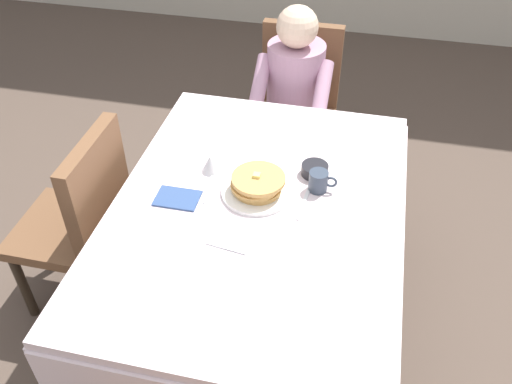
{
  "coord_description": "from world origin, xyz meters",
  "views": [
    {
      "loc": [
        0.34,
        -1.52,
        2.14
      ],
      "look_at": [
        -0.01,
        0.02,
        0.79
      ],
      "focal_mm": 38.44,
      "sensor_mm": 36.0,
      "label": 1
    }
  ],
  "objects_px": {
    "cup_coffee": "(319,181)",
    "bowl_butter": "(315,170)",
    "syrup_pitcher": "(210,164)",
    "knife_right_of_plate": "(304,203)",
    "fork_left_of_plate": "(209,189)",
    "breakfast_stack": "(257,183)",
    "chair_diner": "(297,98)",
    "dining_table_main": "(257,223)",
    "diner_person": "(294,90)",
    "plate_breakfast": "(257,191)",
    "chair_left_side": "(83,216)",
    "spoon_near_edge": "(226,248)"
  },
  "relations": [
    {
      "from": "diner_person",
      "to": "breakfast_stack",
      "type": "bearing_deg",
      "value": 90.85
    },
    {
      "from": "cup_coffee",
      "to": "bowl_butter",
      "type": "bearing_deg",
      "value": 106.84
    },
    {
      "from": "cup_coffee",
      "to": "dining_table_main",
      "type": "bearing_deg",
      "value": -145.3
    },
    {
      "from": "syrup_pitcher",
      "to": "fork_left_of_plate",
      "type": "distance_m",
      "value": 0.12
    },
    {
      "from": "chair_diner",
      "to": "breakfast_stack",
      "type": "xyz_separation_m",
      "value": [
        0.01,
        -1.1,
        0.26
      ]
    },
    {
      "from": "diner_person",
      "to": "syrup_pitcher",
      "type": "height_order",
      "value": "diner_person"
    },
    {
      "from": "plate_breakfast",
      "to": "knife_right_of_plate",
      "type": "xyz_separation_m",
      "value": [
        0.19,
        -0.02,
        -0.01
      ]
    },
    {
      "from": "plate_breakfast",
      "to": "spoon_near_edge",
      "type": "xyz_separation_m",
      "value": [
        -0.04,
        -0.32,
        -0.01
      ]
    },
    {
      "from": "fork_left_of_plate",
      "to": "syrup_pitcher",
      "type": "bearing_deg",
      "value": 7.94
    },
    {
      "from": "bowl_butter",
      "to": "breakfast_stack",
      "type": "bearing_deg",
      "value": -140.11
    },
    {
      "from": "chair_left_side",
      "to": "bowl_butter",
      "type": "xyz_separation_m",
      "value": [
        0.96,
        0.24,
        0.23
      ]
    },
    {
      "from": "dining_table_main",
      "to": "plate_breakfast",
      "type": "distance_m",
      "value": 0.12
    },
    {
      "from": "chair_diner",
      "to": "plate_breakfast",
      "type": "height_order",
      "value": "chair_diner"
    },
    {
      "from": "chair_left_side",
      "to": "breakfast_stack",
      "type": "xyz_separation_m",
      "value": [
        0.75,
        0.07,
        0.26
      ]
    },
    {
      "from": "breakfast_stack",
      "to": "syrup_pitcher",
      "type": "bearing_deg",
      "value": 156.78
    },
    {
      "from": "spoon_near_edge",
      "to": "diner_person",
      "type": "bearing_deg",
      "value": 96.66
    },
    {
      "from": "diner_person",
      "to": "chair_left_side",
      "type": "xyz_separation_m",
      "value": [
        -0.74,
        -1.01,
        -0.14
      ]
    },
    {
      "from": "dining_table_main",
      "to": "cup_coffee",
      "type": "xyz_separation_m",
      "value": [
        0.22,
        0.15,
        0.13
      ]
    },
    {
      "from": "chair_diner",
      "to": "spoon_near_edge",
      "type": "xyz_separation_m",
      "value": [
        -0.03,
        -1.41,
        0.21
      ]
    },
    {
      "from": "chair_diner",
      "to": "knife_right_of_plate",
      "type": "height_order",
      "value": "chair_diner"
    },
    {
      "from": "cup_coffee",
      "to": "knife_right_of_plate",
      "type": "relative_size",
      "value": 0.57
    },
    {
      "from": "fork_left_of_plate",
      "to": "knife_right_of_plate",
      "type": "xyz_separation_m",
      "value": [
        0.38,
        0.0,
        0.0
      ]
    },
    {
      "from": "cup_coffee",
      "to": "fork_left_of_plate",
      "type": "distance_m",
      "value": 0.44
    },
    {
      "from": "plate_breakfast",
      "to": "cup_coffee",
      "type": "bearing_deg",
      "value": 17.92
    },
    {
      "from": "diner_person",
      "to": "knife_right_of_plate",
      "type": "distance_m",
      "value": 0.98
    },
    {
      "from": "breakfast_stack",
      "to": "knife_right_of_plate",
      "type": "bearing_deg",
      "value": -6.15
    },
    {
      "from": "dining_table_main",
      "to": "diner_person",
      "type": "height_order",
      "value": "diner_person"
    },
    {
      "from": "dining_table_main",
      "to": "chair_diner",
      "type": "xyz_separation_m",
      "value": [
        -0.03,
        1.17,
        -0.12
      ]
    },
    {
      "from": "dining_table_main",
      "to": "plate_breakfast",
      "type": "relative_size",
      "value": 5.44
    },
    {
      "from": "breakfast_stack",
      "to": "syrup_pitcher",
      "type": "xyz_separation_m",
      "value": [
        -0.22,
        0.09,
        -0.01
      ]
    },
    {
      "from": "cup_coffee",
      "to": "chair_diner",
      "type": "bearing_deg",
      "value": 103.5
    },
    {
      "from": "dining_table_main",
      "to": "knife_right_of_plate",
      "type": "relative_size",
      "value": 7.62
    },
    {
      "from": "dining_table_main",
      "to": "spoon_near_edge",
      "type": "distance_m",
      "value": 0.27
    },
    {
      "from": "diner_person",
      "to": "fork_left_of_plate",
      "type": "relative_size",
      "value": 6.22
    },
    {
      "from": "diner_person",
      "to": "syrup_pitcher",
      "type": "bearing_deg",
      "value": 76.48
    },
    {
      "from": "syrup_pitcher",
      "to": "knife_right_of_plate",
      "type": "relative_size",
      "value": 0.4
    },
    {
      "from": "breakfast_stack",
      "to": "knife_right_of_plate",
      "type": "xyz_separation_m",
      "value": [
        0.19,
        -0.02,
        -0.05
      ]
    },
    {
      "from": "fork_left_of_plate",
      "to": "knife_right_of_plate",
      "type": "relative_size",
      "value": 0.9
    },
    {
      "from": "bowl_butter",
      "to": "diner_person",
      "type": "bearing_deg",
      "value": 105.69
    },
    {
      "from": "knife_right_of_plate",
      "to": "breakfast_stack",
      "type": "bearing_deg",
      "value": 89.03
    },
    {
      "from": "diner_person",
      "to": "fork_left_of_plate",
      "type": "xyz_separation_m",
      "value": [
        -0.18,
        -0.96,
        0.07
      ]
    },
    {
      "from": "knife_right_of_plate",
      "to": "diner_person",
      "type": "bearing_deg",
      "value": 17.09
    },
    {
      "from": "bowl_butter",
      "to": "fork_left_of_plate",
      "type": "height_order",
      "value": "bowl_butter"
    },
    {
      "from": "diner_person",
      "to": "plate_breakfast",
      "type": "height_order",
      "value": "diner_person"
    },
    {
      "from": "fork_left_of_plate",
      "to": "dining_table_main",
      "type": "bearing_deg",
      "value": -109.47
    },
    {
      "from": "plate_breakfast",
      "to": "fork_left_of_plate",
      "type": "height_order",
      "value": "plate_breakfast"
    },
    {
      "from": "syrup_pitcher",
      "to": "chair_left_side",
      "type": "bearing_deg",
      "value": -162.69
    },
    {
      "from": "dining_table_main",
      "to": "syrup_pitcher",
      "type": "relative_size",
      "value": 19.05
    },
    {
      "from": "bowl_butter",
      "to": "chair_diner",
      "type": "bearing_deg",
      "value": 103.15
    },
    {
      "from": "chair_left_side",
      "to": "dining_table_main",
      "type": "bearing_deg",
      "value": -90.0
    }
  ]
}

